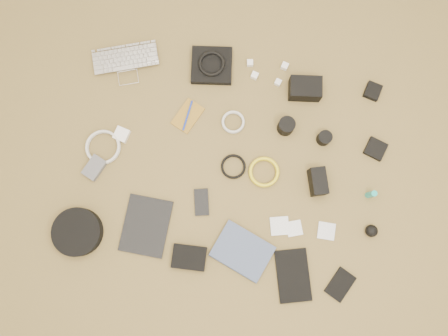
% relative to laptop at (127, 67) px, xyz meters
% --- Properties ---
extents(room_shell, '(4.04, 4.04, 2.58)m').
position_rel_laptop_xyz_m(room_shell, '(0.54, -0.38, 1.24)').
color(room_shell, olive).
rests_on(room_shell, ground).
extents(laptop, '(0.36, 0.31, 0.02)m').
position_rel_laptop_xyz_m(laptop, '(0.00, 0.00, 0.00)').
color(laptop, silver).
rests_on(laptop, ground).
extents(headphone_pouch, '(0.21, 0.21, 0.03)m').
position_rel_laptop_xyz_m(headphone_pouch, '(0.39, 0.08, 0.00)').
color(headphone_pouch, black).
rests_on(headphone_pouch, ground).
extents(headphones, '(0.13, 0.13, 0.02)m').
position_rel_laptop_xyz_m(headphones, '(0.39, 0.08, 0.03)').
color(headphones, black).
rests_on(headphones, headphone_pouch).
extents(charger_a, '(0.03, 0.03, 0.03)m').
position_rel_laptop_xyz_m(charger_a, '(0.56, 0.13, 0.00)').
color(charger_a, white).
rests_on(charger_a, ground).
extents(charger_b, '(0.04, 0.04, 0.03)m').
position_rel_laptop_xyz_m(charger_b, '(0.59, 0.08, 0.00)').
color(charger_b, white).
rests_on(charger_b, ground).
extents(charger_c, '(0.04, 0.04, 0.03)m').
position_rel_laptop_xyz_m(charger_c, '(0.72, 0.15, 0.00)').
color(charger_c, white).
rests_on(charger_c, ground).
extents(charger_d, '(0.03, 0.03, 0.03)m').
position_rel_laptop_xyz_m(charger_d, '(0.70, 0.07, 0.00)').
color(charger_d, white).
rests_on(charger_d, ground).
extents(dslr_camera, '(0.16, 0.12, 0.08)m').
position_rel_laptop_xyz_m(dslr_camera, '(0.83, 0.05, 0.03)').
color(dslr_camera, black).
rests_on(dslr_camera, ground).
extents(lens_pouch, '(0.08, 0.09, 0.03)m').
position_rel_laptop_xyz_m(lens_pouch, '(1.14, 0.11, 0.00)').
color(lens_pouch, black).
rests_on(lens_pouch, ground).
extents(notebook_olive, '(0.14, 0.17, 0.01)m').
position_rel_laptop_xyz_m(notebook_olive, '(0.33, -0.17, -0.01)').
color(notebook_olive, olive).
rests_on(notebook_olive, ground).
extents(pen_blue, '(0.02, 0.14, 0.01)m').
position_rel_laptop_xyz_m(pen_blue, '(0.33, -0.17, 0.00)').
color(pen_blue, '#152EAF').
rests_on(pen_blue, notebook_olive).
extents(cable_white_a, '(0.12, 0.12, 0.01)m').
position_rel_laptop_xyz_m(cable_white_a, '(0.54, -0.16, -0.01)').
color(cable_white_a, silver).
rests_on(cable_white_a, ground).
extents(lens_a, '(0.09, 0.09, 0.08)m').
position_rel_laptop_xyz_m(lens_a, '(0.78, -0.14, 0.03)').
color(lens_a, black).
rests_on(lens_a, ground).
extents(lens_b, '(0.08, 0.08, 0.06)m').
position_rel_laptop_xyz_m(lens_b, '(0.95, -0.16, 0.02)').
color(lens_b, black).
rests_on(lens_b, ground).
extents(card_reader, '(0.11, 0.11, 0.02)m').
position_rel_laptop_xyz_m(card_reader, '(1.19, -0.16, -0.00)').
color(card_reader, black).
rests_on(card_reader, ground).
extents(power_brick, '(0.07, 0.07, 0.03)m').
position_rel_laptop_xyz_m(power_brick, '(0.05, -0.32, 0.00)').
color(power_brick, white).
rests_on(power_brick, ground).
extents(cable_white_b, '(0.17, 0.17, 0.01)m').
position_rel_laptop_xyz_m(cable_white_b, '(-0.02, -0.39, -0.01)').
color(cable_white_b, silver).
rests_on(cable_white_b, ground).
extents(cable_black, '(0.14, 0.14, 0.01)m').
position_rel_laptop_xyz_m(cable_black, '(0.58, -0.36, -0.01)').
color(cable_black, black).
rests_on(cable_black, ground).
extents(cable_yellow, '(0.16, 0.16, 0.02)m').
position_rel_laptop_xyz_m(cable_yellow, '(0.72, -0.36, -0.00)').
color(cable_yellow, yellow).
rests_on(cable_yellow, ground).
extents(flash, '(0.10, 0.13, 0.09)m').
position_rel_laptop_xyz_m(flash, '(0.96, -0.36, 0.03)').
color(flash, black).
rests_on(flash, ground).
extents(lens_cleaner, '(0.03, 0.03, 0.09)m').
position_rel_laptop_xyz_m(lens_cleaner, '(1.19, -0.37, 0.03)').
color(lens_cleaner, '#19A8A3').
rests_on(lens_cleaner, ground).
extents(battery_charger, '(0.10, 0.12, 0.03)m').
position_rel_laptop_xyz_m(battery_charger, '(-0.03, -0.49, 0.00)').
color(battery_charger, '#545559').
rests_on(battery_charger, ground).
extents(tablet, '(0.20, 0.26, 0.01)m').
position_rel_laptop_xyz_m(tablet, '(0.25, -0.70, -0.01)').
color(tablet, black).
rests_on(tablet, ground).
extents(phone, '(0.09, 0.13, 0.01)m').
position_rel_laptop_xyz_m(phone, '(0.47, -0.55, -0.01)').
color(phone, black).
rests_on(phone, ground).
extents(filter_case_left, '(0.10, 0.10, 0.01)m').
position_rel_laptop_xyz_m(filter_case_left, '(0.83, -0.58, -0.01)').
color(filter_case_left, silver).
rests_on(filter_case_left, ground).
extents(filter_case_mid, '(0.09, 0.09, 0.01)m').
position_rel_laptop_xyz_m(filter_case_mid, '(0.90, -0.58, -0.01)').
color(filter_case_mid, silver).
rests_on(filter_case_mid, ground).
extents(filter_case_right, '(0.08, 0.08, 0.01)m').
position_rel_laptop_xyz_m(filter_case_right, '(1.04, -0.56, -0.01)').
color(filter_case_right, silver).
rests_on(filter_case_right, ground).
extents(air_blower, '(0.07, 0.07, 0.05)m').
position_rel_laptop_xyz_m(air_blower, '(1.23, -0.52, 0.02)').
color(air_blower, black).
rests_on(air_blower, ground).
extents(headphone_case, '(0.28, 0.28, 0.06)m').
position_rel_laptop_xyz_m(headphone_case, '(-0.03, -0.78, 0.02)').
color(headphone_case, black).
rests_on(headphone_case, ground).
extents(drive_case, '(0.15, 0.11, 0.04)m').
position_rel_laptop_xyz_m(drive_case, '(0.47, -0.79, 0.01)').
color(drive_case, black).
rests_on(drive_case, ground).
extents(paperback, '(0.28, 0.25, 0.02)m').
position_rel_laptop_xyz_m(paperback, '(0.66, -0.81, -0.00)').
color(paperback, '#414F6F').
rests_on(paperback, ground).
extents(notebook_black_a, '(0.20, 0.26, 0.02)m').
position_rel_laptop_xyz_m(notebook_black_a, '(0.93, -0.78, -0.00)').
color(notebook_black_a, black).
rests_on(notebook_black_a, ground).
extents(notebook_black_b, '(0.13, 0.15, 0.01)m').
position_rel_laptop_xyz_m(notebook_black_b, '(1.13, -0.78, -0.01)').
color(notebook_black_b, black).
rests_on(notebook_black_b, ground).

